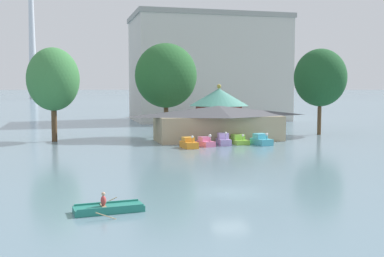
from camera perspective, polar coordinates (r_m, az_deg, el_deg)
ground_plane at (r=33.51m, az=4.56°, el=-7.55°), size 2000.00×2000.00×0.00m
rowboat_with_rower at (r=28.77m, az=-9.85°, el=-9.29°), size 4.12×3.46×1.54m
pedal_boat_orange at (r=57.04m, az=-0.37°, el=-1.80°), size 1.74×2.84×1.59m
pedal_boat_pink at (r=58.74m, az=1.60°, el=-1.64°), size 2.03×2.71×1.56m
pedal_boat_lavender at (r=59.91m, az=3.75°, el=-1.40°), size 1.57×2.51×1.75m
pedal_boat_lime at (r=61.33m, az=5.55°, el=-1.39°), size 1.84×3.07×1.36m
pedal_boat_cyan at (r=60.70m, az=8.19°, el=-1.39°), size 2.12×3.10×1.60m
boathouse at (r=64.74m, az=3.17°, el=0.73°), size 18.02×7.24×4.68m
green_roof_pavilion at (r=78.94m, az=3.20°, el=2.54°), size 9.63×9.63×7.63m
shoreline_tree_tall_left at (r=66.15m, az=-16.10°, el=5.60°), size 6.84×6.84×12.36m
shoreline_tree_mid at (r=69.17m, az=-3.10°, el=6.26°), size 8.82×8.82×13.39m
shoreline_tree_right at (r=74.89m, az=14.92°, el=5.83°), size 7.79×7.79×12.88m
background_building_block at (r=105.10m, az=1.87°, el=7.13°), size 32.42×18.92×22.26m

